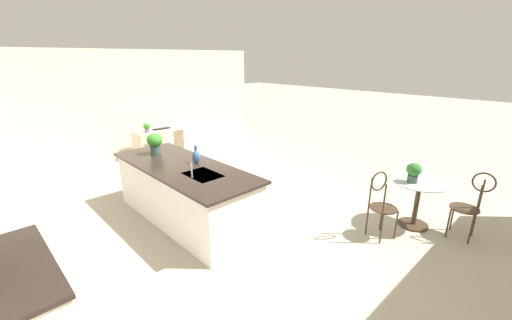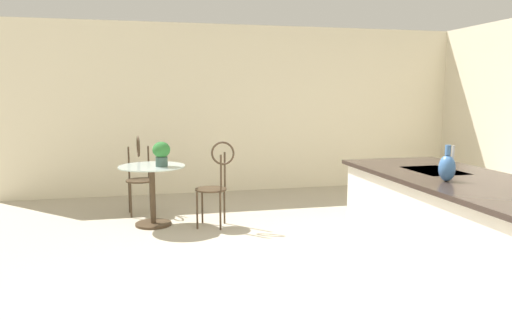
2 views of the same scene
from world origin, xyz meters
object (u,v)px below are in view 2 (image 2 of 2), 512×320
object	(u,v)px
bistro_table	(152,190)
vase_on_counter	(447,167)
potted_plant_on_table	(161,152)
chair_by_island	(215,180)
chair_near_window	(140,171)

from	to	relation	value
bistro_table	vase_on_counter	size ratio (longest dim) A/B	2.78
potted_plant_on_table	chair_by_island	bearing A→B (deg)	76.27
bistro_table	potted_plant_on_table	xyz separation A→B (m)	(0.08, 0.12, 0.46)
chair_near_window	potted_plant_on_table	distance (m)	0.85
potted_plant_on_table	vase_on_counter	distance (m)	3.29
bistro_table	potted_plant_on_table	world-z (taller)	potted_plant_on_table
bistro_table	vase_on_counter	bearing A→B (deg)	40.74
chair_near_window	vase_on_counter	xyz separation A→B (m)	(3.24, 2.39, 0.46)
bistro_table	vase_on_counter	world-z (taller)	vase_on_counter
bistro_table	vase_on_counter	distance (m)	3.47
chair_by_island	vase_on_counter	world-z (taller)	vase_on_counter
bistro_table	chair_by_island	distance (m)	0.79
bistro_table	chair_near_window	size ratio (longest dim) A/B	0.77
chair_near_window	vase_on_counter	bearing A→B (deg)	36.33
bistro_table	chair_near_window	world-z (taller)	chair_near_window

